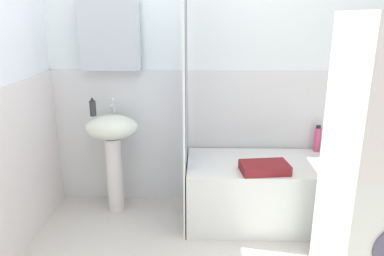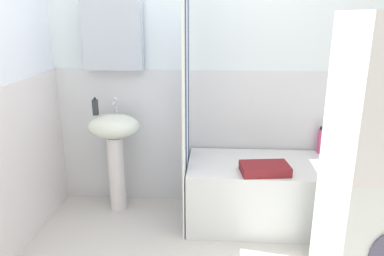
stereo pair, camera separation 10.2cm
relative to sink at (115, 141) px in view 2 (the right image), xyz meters
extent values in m
cube|color=white|center=(0.99, 0.24, 0.57)|extent=(3.60, 0.05, 2.40)
cube|color=silver|center=(0.99, 0.21, -0.03)|extent=(3.60, 0.02, 1.20)
cube|color=silver|center=(0.00, 0.15, 0.86)|extent=(0.48, 0.12, 0.56)
cube|color=silver|center=(-0.55, -0.69, -0.03)|extent=(0.02, 1.81, 1.20)
cylinder|color=silver|center=(0.00, 0.00, -0.30)|extent=(0.14, 0.14, 0.66)
ellipsoid|color=silver|center=(0.00, 0.00, 0.13)|extent=(0.44, 0.34, 0.20)
cylinder|color=silver|center=(0.00, 0.10, 0.25)|extent=(0.03, 0.03, 0.05)
cylinder|color=silver|center=(0.00, 0.05, 0.31)|extent=(0.02, 0.10, 0.02)
sphere|color=silver|center=(0.00, 0.10, 0.34)|extent=(0.03, 0.03, 0.03)
cylinder|color=#293032|center=(-0.14, -0.02, 0.29)|extent=(0.05, 0.05, 0.12)
sphere|color=#2C2328|center=(-0.14, -0.02, 0.37)|extent=(0.02, 0.02, 0.02)
cube|color=silver|center=(1.39, -0.13, -0.37)|extent=(1.51, 0.65, 0.51)
cube|color=white|center=(0.62, -0.39, 0.37)|extent=(0.01, 0.13, 2.00)
cube|color=navy|center=(0.62, -0.26, 0.37)|extent=(0.01, 0.13, 2.00)
cube|color=white|center=(0.62, -0.13, 0.37)|extent=(0.01, 0.13, 2.00)
cube|color=navy|center=(0.62, 0.00, 0.37)|extent=(0.01, 0.13, 2.00)
cube|color=white|center=(0.62, 0.13, 0.37)|extent=(0.01, 0.13, 2.00)
cylinder|color=#207855|center=(2.04, 0.10, -0.05)|extent=(0.04, 0.04, 0.13)
cylinder|color=#2A2522|center=(2.04, 0.10, 0.02)|extent=(0.03, 0.03, 0.02)
cylinder|color=gold|center=(1.95, 0.11, -0.05)|extent=(0.05, 0.05, 0.13)
cylinder|color=#262422|center=(1.95, 0.11, 0.02)|extent=(0.04, 0.04, 0.02)
cylinder|color=#2A54A6|center=(1.83, 0.10, -0.05)|extent=(0.04, 0.04, 0.13)
cylinder|color=#2A2720|center=(1.83, 0.10, 0.03)|extent=(0.03, 0.03, 0.02)
cylinder|color=#CF4473|center=(1.74, 0.13, -0.01)|extent=(0.05, 0.05, 0.21)
cylinder|color=#1B212F|center=(1.74, 0.13, 0.11)|extent=(0.04, 0.04, 0.02)
cube|color=maroon|center=(1.22, -0.33, -0.08)|extent=(0.38, 0.26, 0.07)
cube|color=silver|center=(1.80, -0.92, -0.21)|extent=(0.57, 0.58, 0.83)
camera|label=1|loc=(0.73, -2.91, 1.01)|focal=34.65mm
camera|label=2|loc=(0.84, -2.90, 1.01)|focal=34.65mm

